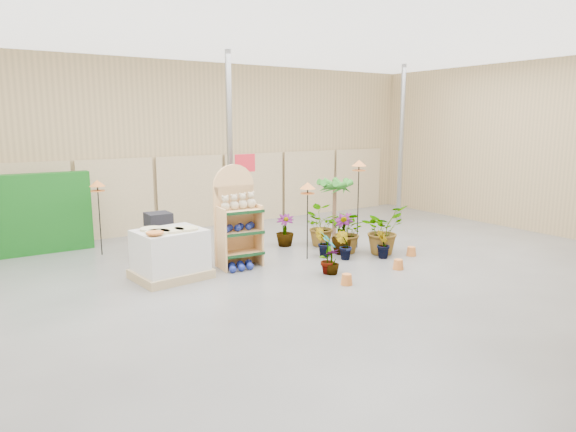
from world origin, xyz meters
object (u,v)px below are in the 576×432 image
(display_shelf, at_px, (236,220))
(potted_plant_2, at_px, (348,232))
(bird_table_front, at_px, (308,188))
(pallet_stack, at_px, (170,254))

(display_shelf, bearing_deg, potted_plant_2, -6.32)
(bird_table_front, bearing_deg, pallet_stack, 174.03)
(pallet_stack, bearing_deg, bird_table_front, -12.71)
(pallet_stack, height_order, potted_plant_2, pallet_stack)
(display_shelf, relative_size, potted_plant_2, 2.15)
(pallet_stack, xyz_separation_m, bird_table_front, (2.94, -0.31, 1.08))
(display_shelf, xyz_separation_m, bird_table_front, (1.47, -0.42, 0.59))
(display_shelf, xyz_separation_m, pallet_stack, (-1.47, -0.11, -0.48))
(bird_table_front, bearing_deg, potted_plant_2, -3.44)
(bird_table_front, distance_m, potted_plant_2, 1.51)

